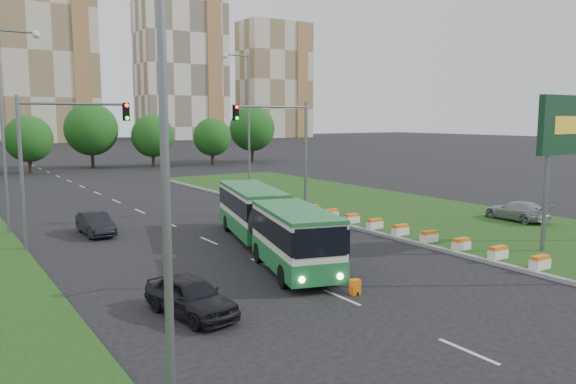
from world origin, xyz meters
TOP-DOWN VIEW (x-y plane):
  - ground at (0.00, 0.00)m, footprint 360.00×360.00m
  - grass_median at (13.00, 8.00)m, footprint 14.00×60.00m
  - median_kerb at (6.05, 8.00)m, footprint 0.30×60.00m
  - lane_markings at (-3.00, 20.00)m, footprint 0.20×100.00m
  - flower_planters at (6.70, 1.90)m, footprint 1.10×20.30m
  - billboard at (12.25, -6.00)m, footprint 6.00×0.37m
  - traffic_mast_median at (4.78, 10.00)m, footprint 5.76×0.32m
  - traffic_mast_left at (-10.38, 9.00)m, footprint 5.76×0.32m
  - street_lamps at (-3.00, 10.00)m, footprint 36.00×60.00m
  - tree_line at (10.00, 55.00)m, footprint 120.00×8.00m
  - apartment_tower_ceast at (15.00, 150.00)m, footprint 25.00×15.00m
  - apartment_tower_east at (55.00, 150.00)m, footprint 27.00×15.00m
  - midrise_east at (90.00, 150.00)m, footprint 24.00×14.00m
  - articulated_bus at (-1.63, 2.05)m, footprint 2.40×15.38m
  - car_left_near at (-8.66, -4.68)m, footprint 2.37×4.34m
  - car_left_far at (-7.91, 11.15)m, footprint 1.47×4.06m
  - car_median at (16.46, 0.03)m, footprint 1.97×4.47m
  - pedestrian at (-2.76, -3.18)m, footprint 0.44×0.61m
  - shopping_trolley at (-2.33, -6.00)m, footprint 0.35×0.37m

SIDE VIEW (x-z plane):
  - ground at x=0.00m, z-range 0.00..0.00m
  - lane_markings at x=-3.00m, z-range -0.01..0.01m
  - grass_median at x=13.00m, z-range 0.00..0.15m
  - median_kerb at x=6.05m, z-range 0.00..0.18m
  - shopping_trolley at x=-2.33m, z-range 0.00..0.60m
  - flower_planters at x=6.70m, z-range 0.15..0.75m
  - car_left_far at x=-7.91m, z-range 0.00..1.33m
  - car_left_near at x=-8.66m, z-range 0.00..1.40m
  - pedestrian at x=-2.76m, z-range 0.00..1.56m
  - car_median at x=16.46m, z-range 0.15..1.43m
  - articulated_bus at x=-1.63m, z-range 0.28..2.82m
  - tree_line at x=10.00m, z-range 0.00..9.00m
  - traffic_mast_median at x=4.78m, z-range 1.35..9.35m
  - traffic_mast_left at x=-10.38m, z-range 1.35..9.35m
  - street_lamps at x=-3.00m, z-range 0.00..12.00m
  - billboard at x=12.25m, z-range 2.16..10.16m
  - midrise_east at x=90.00m, z-range 0.00..40.00m
  - apartment_tower_east at x=55.00m, z-range 0.00..47.00m
  - apartment_tower_ceast at x=15.00m, z-range 0.00..50.00m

